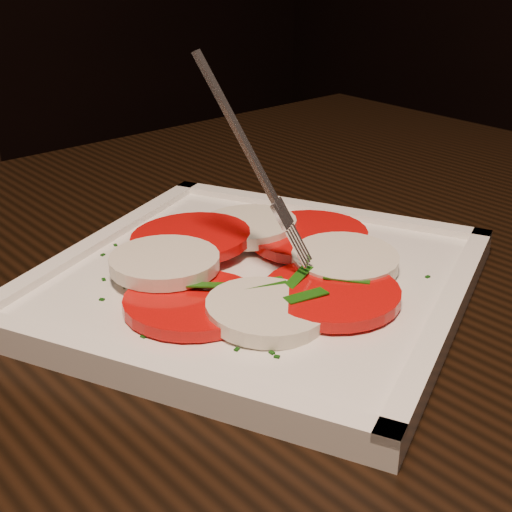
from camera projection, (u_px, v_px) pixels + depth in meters
The scene contains 4 objects.
table at pixel (188, 396), 0.58m from camera, with size 1.21×0.82×0.75m.
plate at pixel (256, 283), 0.53m from camera, with size 0.29×0.29×0.01m, color white.
caprese_salad at pixel (256, 264), 0.52m from camera, with size 0.23×0.24×0.02m.
fork at pixel (239, 159), 0.48m from camera, with size 0.03×0.08×0.14m, color white, non-canonical shape.
Camera 1 is at (-0.49, -0.22, 1.00)m, focal length 50.00 mm.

